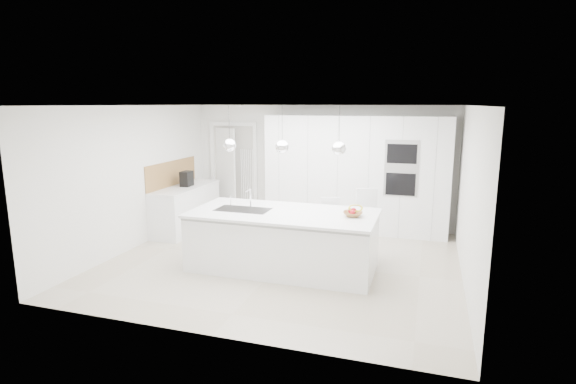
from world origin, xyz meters
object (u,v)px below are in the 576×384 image
(fruit_bowl, at_px, (353,214))
(espresso_machine, at_px, (187,179))
(bar_stool_left, at_px, (328,228))
(bar_stool_right, at_px, (364,225))
(island_base, at_px, (282,242))

(fruit_bowl, height_order, espresso_machine, espresso_machine)
(fruit_bowl, height_order, bar_stool_left, bar_stool_left)
(fruit_bowl, xyz_separation_m, bar_stool_right, (0.07, 0.80, -0.36))
(island_base, xyz_separation_m, bar_stool_right, (1.13, 0.88, 0.14))
(espresso_machine, bearing_deg, bar_stool_left, -16.66)
(island_base, distance_m, bar_stool_left, 0.98)
(bar_stool_left, bearing_deg, espresso_machine, 153.27)
(fruit_bowl, distance_m, bar_stool_left, 0.99)
(island_base, xyz_separation_m, espresso_machine, (-2.53, 1.54, 0.62))
(island_base, relative_size, bar_stool_left, 2.86)
(bar_stool_left, relative_size, bar_stool_right, 0.86)
(island_base, bearing_deg, espresso_machine, 148.66)
(bar_stool_right, bearing_deg, espresso_machine, 148.32)
(island_base, xyz_separation_m, fruit_bowl, (1.06, 0.09, 0.51))
(espresso_machine, distance_m, bar_stool_right, 3.75)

